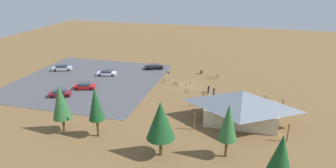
{
  "coord_description": "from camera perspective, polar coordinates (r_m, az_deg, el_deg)",
  "views": [
    {
      "loc": [
        -11.98,
        60.95,
        23.58
      ],
      "look_at": [
        3.53,
        3.44,
        1.2
      ],
      "focal_mm": 31.64,
      "sensor_mm": 36.0,
      "label": 1
    }
  ],
  "objects": [
    {
      "name": "pine_center",
      "position": [
        39.82,
        11.52,
        -7.28
      ],
      "size": [
        2.58,
        2.58,
        7.85
      ],
      "color": "brown",
      "rests_on": "ground"
    },
    {
      "name": "bicycle_red_near_sign",
      "position": [
        67.94,
        -0.79,
        0.61
      ],
      "size": [
        0.55,
        1.75,
        0.8
      ],
      "color": "black",
      "rests_on": "ground"
    },
    {
      "name": "pine_west",
      "position": [
        45.15,
        -13.77,
        -3.78
      ],
      "size": [
        2.4,
        2.4,
        8.04
      ],
      "color": "brown",
      "rests_on": "ground"
    },
    {
      "name": "trash_bin",
      "position": [
        74.32,
        6.46,
        2.33
      ],
      "size": [
        0.6,
        0.6,
        0.9
      ],
      "primitive_type": "cylinder",
      "color": "brown",
      "rests_on": "ground"
    },
    {
      "name": "visitor_by_pavilion",
      "position": [
        59.76,
        14.0,
        -2.32
      ],
      "size": [
        0.4,
        0.4,
        1.79
      ],
      "color": "#2D3347",
      "rests_on": "ground"
    },
    {
      "name": "car_maroon_inner_stall",
      "position": [
        63.83,
        -20.1,
        -1.69
      ],
      "size": [
        4.6,
        3.19,
        1.38
      ],
      "color": "maroon",
      "rests_on": "parking_lot_asphalt"
    },
    {
      "name": "bicycle_yellow_lone_east",
      "position": [
        62.17,
        3.65,
        -1.39
      ],
      "size": [
        1.15,
        1.3,
        0.82
      ],
      "color": "black",
      "rests_on": "ground"
    },
    {
      "name": "visitor_near_lot",
      "position": [
        61.52,
        8.84,
        -1.33
      ],
      "size": [
        0.37,
        0.4,
        1.66
      ],
      "color": "#2D3347",
      "rests_on": "ground"
    },
    {
      "name": "bicycle_orange_yard_right",
      "position": [
        70.74,
        8.15,
        1.23
      ],
      "size": [
        1.73,
        0.48,
        0.83
      ],
      "color": "black",
      "rests_on": "ground"
    },
    {
      "name": "ground",
      "position": [
        66.44,
        3.71,
        -0.24
      ],
      "size": [
        160.0,
        160.0,
        0.0
      ],
      "primitive_type": "plane",
      "color": "brown",
      "rests_on": "ground"
    },
    {
      "name": "pine_east",
      "position": [
        48.3,
        -19.99,
        -3.23
      ],
      "size": [
        2.87,
        2.87,
        7.93
      ],
      "color": "brown",
      "rests_on": "ground"
    },
    {
      "name": "bicycle_teal_edge_south",
      "position": [
        71.65,
        9.47,
        1.38
      ],
      "size": [
        0.6,
        1.65,
        0.76
      ],
      "color": "black",
      "rests_on": "ground"
    },
    {
      "name": "bicycle_black_trailside",
      "position": [
        65.94,
        1.52,
        -0.05
      ],
      "size": [
        1.46,
        1.01,
        0.75
      ],
      "color": "black",
      "rests_on": "ground"
    },
    {
      "name": "car_white_far_end",
      "position": [
        73.91,
        -11.73,
        2.11
      ],
      "size": [
        4.88,
        2.94,
        1.28
      ],
      "color": "white",
      "rests_on": "parking_lot_asphalt"
    },
    {
      "name": "car_red_mid_lot",
      "position": [
        66.27,
        -15.78,
        -0.39
      ],
      "size": [
        4.79,
        2.95,
        1.34
      ],
      "color": "red",
      "rests_on": "parking_lot_asphalt"
    },
    {
      "name": "car_silver_second_row",
      "position": [
        80.78,
        -19.73,
        2.96
      ],
      "size": [
        5.09,
        3.37,
        1.46
      ],
      "color": "#BCBCC1",
      "rests_on": "parking_lot_asphalt"
    },
    {
      "name": "parking_lot_asphalt",
      "position": [
        71.67,
        -15.16,
        0.66
      ],
      "size": [
        32.32,
        33.18,
        0.05
      ],
      "primitive_type": "cube",
      "color": "#4C4C51",
      "rests_on": "ground"
    },
    {
      "name": "bicycle_green_back_row",
      "position": [
        61.74,
        18.31,
        -2.59
      ],
      "size": [
        0.73,
        1.54,
        0.82
      ],
      "color": "black",
      "rests_on": "ground"
    },
    {
      "name": "bicycle_white_lone_west",
      "position": [
        66.58,
        3.9,
        0.15
      ],
      "size": [
        1.02,
        1.49,
        0.88
      ],
      "color": "black",
      "rests_on": "ground"
    },
    {
      "name": "bike_pavilion",
      "position": [
        50.46,
        13.98,
        -3.83
      ],
      "size": [
        14.44,
        9.64,
        5.68
      ],
      "color": "beige",
      "rests_on": "ground"
    },
    {
      "name": "visitor_at_bikes",
      "position": [
        62.43,
        7.82,
        -0.9
      ],
      "size": [
        0.39,
        0.36,
        1.74
      ],
      "color": "#2D3347",
      "rests_on": "ground"
    },
    {
      "name": "pine_far_east",
      "position": [
        39.33,
        -1.45,
        -7.02
      ],
      "size": [
        3.89,
        3.89,
        8.01
      ],
      "color": "brown",
      "rests_on": "ground"
    },
    {
      "name": "pine_midwest",
      "position": [
        37.02,
        20.95,
        -12.41
      ],
      "size": [
        2.81,
        2.81,
        6.74
      ],
      "color": "brown",
      "rests_on": "ground"
    },
    {
      "name": "lot_sign",
      "position": [
        68.94,
        0.08,
        1.84
      ],
      "size": [
        0.56,
        0.08,
        2.2
      ],
      "color": "#99999E",
      "rests_on": "ground"
    },
    {
      "name": "car_black_back_corner",
      "position": [
        77.33,
        -2.75,
        3.36
      ],
      "size": [
        5.11,
        3.59,
        1.31
      ],
      "color": "black",
      "rests_on": "parking_lot_asphalt"
    }
  ]
}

